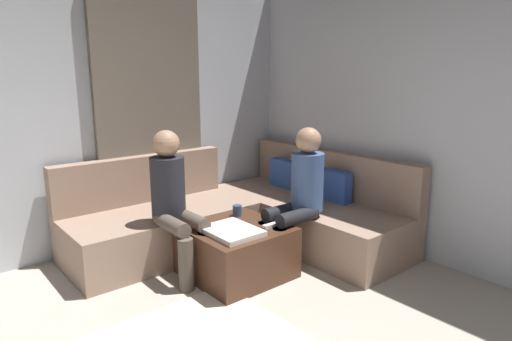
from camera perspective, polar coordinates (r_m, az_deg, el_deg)
curtain_panel at (r=4.42m, az=-13.55°, el=7.10°), size 0.06×1.10×2.50m
sectional_couch at (r=4.30m, az=-1.32°, el=-5.96°), size 2.10×2.55×0.87m
ottoman at (r=3.68m, az=-2.57°, el=-10.39°), size 0.76×0.76×0.42m
folded_blanket at (r=3.46m, az=-3.19°, el=-7.87°), size 0.44×0.36×0.04m
coffee_mug at (r=3.86m, az=-2.47°, el=-5.22°), size 0.08×0.08×0.10m
game_remote at (r=3.60m, az=1.95°, el=-7.13°), size 0.05×0.15×0.02m
person_on_couch_back at (r=3.75m, az=5.63°, el=-2.77°), size 0.30×0.60×1.20m
person_on_couch_side at (r=3.61m, az=-10.59°, el=-3.53°), size 0.60×0.30×1.20m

